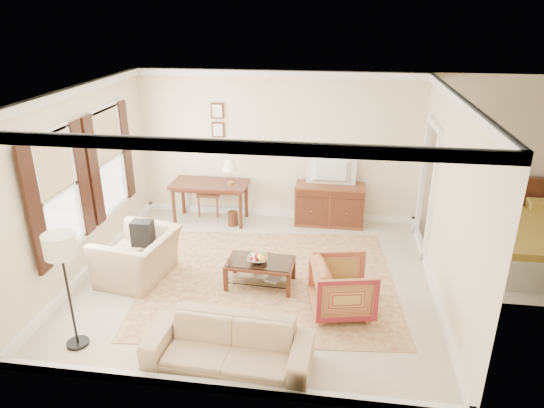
% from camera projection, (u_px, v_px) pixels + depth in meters
% --- Properties ---
extents(room_shell, '(5.51, 5.01, 2.91)m').
position_uv_depth(room_shell, '(255.00, 124.00, 6.73)').
color(room_shell, beige).
rests_on(room_shell, ground).
extents(annex_bedroom, '(3.00, 2.70, 2.90)m').
position_uv_depth(annex_bedroom, '(536.00, 244.00, 8.01)').
color(annex_bedroom, beige).
rests_on(annex_bedroom, ground).
extents(window_front, '(0.12, 1.56, 1.80)m').
position_uv_depth(window_front, '(58.00, 193.00, 6.80)').
color(window_front, '#CCB284').
rests_on(window_front, room_shell).
extents(window_rear, '(0.12, 1.56, 1.80)m').
position_uv_depth(window_rear, '(109.00, 160.00, 8.26)').
color(window_rear, '#CCB284').
rests_on(window_rear, room_shell).
extents(doorway, '(0.10, 1.12, 2.25)m').
position_uv_depth(doorway, '(427.00, 190.00, 8.28)').
color(doorway, white).
rests_on(doorway, room_shell).
extents(rug, '(4.15, 3.66, 0.01)m').
position_uv_depth(rug, '(269.00, 279.00, 7.61)').
color(rug, brown).
rests_on(rug, room_shell).
extents(writing_desk, '(1.48, 0.74, 0.81)m').
position_uv_depth(writing_desk, '(210.00, 188.00, 9.44)').
color(writing_desk, '#4E2416').
rests_on(writing_desk, room_shell).
extents(desk_chair, '(0.48, 0.48, 1.05)m').
position_uv_depth(desk_chair, '(210.00, 190.00, 9.84)').
color(desk_chair, brown).
rests_on(desk_chair, room_shell).
extents(desk_lamp, '(0.32, 0.32, 0.50)m').
position_uv_depth(desk_lamp, '(230.00, 171.00, 9.24)').
color(desk_lamp, silver).
rests_on(desk_lamp, writing_desk).
extents(framed_prints, '(0.25, 0.04, 0.68)m').
position_uv_depth(framed_prints, '(218.00, 120.00, 9.35)').
color(framed_prints, '#4E2416').
rests_on(framed_prints, room_shell).
extents(sideboard, '(1.32, 0.51, 0.81)m').
position_uv_depth(sideboard, '(329.00, 205.00, 9.41)').
color(sideboard, brown).
rests_on(sideboard, room_shell).
extents(tv, '(0.90, 0.52, 0.12)m').
position_uv_depth(tv, '(331.00, 163.00, 9.07)').
color(tv, black).
rests_on(tv, sideboard).
extents(coffee_table, '(1.03, 0.63, 0.43)m').
position_uv_depth(coffee_table, '(260.00, 267.00, 7.35)').
color(coffee_table, '#4E2416').
rests_on(coffee_table, room_shell).
extents(fruit_bowl, '(0.42, 0.42, 0.10)m').
position_uv_depth(fruit_bowl, '(257.00, 259.00, 7.26)').
color(fruit_bowl, silver).
rests_on(fruit_bowl, coffee_table).
extents(book_a, '(0.25, 0.18, 0.38)m').
position_uv_depth(book_a, '(251.00, 271.00, 7.52)').
color(book_a, brown).
rests_on(book_a, coffee_table).
extents(book_b, '(0.27, 0.13, 0.38)m').
position_uv_depth(book_b, '(268.00, 276.00, 7.40)').
color(book_b, brown).
rests_on(book_b, coffee_table).
extents(striped_armchair, '(0.92, 0.96, 0.85)m').
position_uv_depth(striped_armchair, '(342.00, 285.00, 6.68)').
color(striped_armchair, maroon).
rests_on(striped_armchair, room_shell).
extents(club_armchair, '(0.94, 1.28, 1.02)m').
position_uv_depth(club_armchair, '(137.00, 249.00, 7.48)').
color(club_armchair, tan).
rests_on(club_armchair, room_shell).
extents(backpack, '(0.27, 0.35, 0.40)m').
position_uv_depth(backpack, '(143.00, 232.00, 7.46)').
color(backpack, black).
rests_on(backpack, club_armchair).
extents(sofa, '(1.98, 0.68, 0.76)m').
position_uv_depth(sofa, '(228.00, 339.00, 5.66)').
color(sofa, tan).
rests_on(sofa, room_shell).
extents(floor_lamp, '(0.38, 0.38, 1.55)m').
position_uv_depth(floor_lamp, '(61.00, 254.00, 5.67)').
color(floor_lamp, black).
rests_on(floor_lamp, room_shell).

